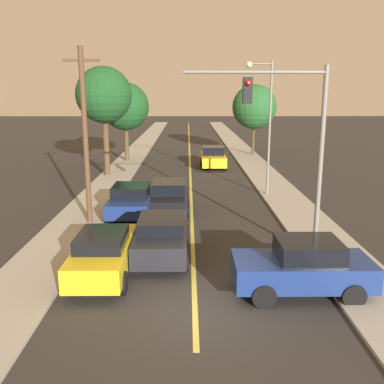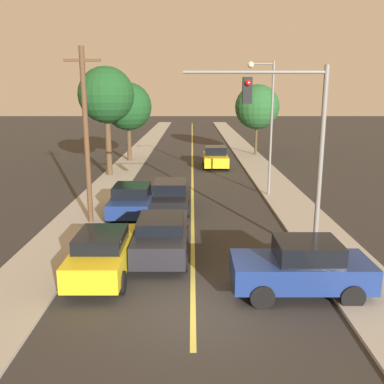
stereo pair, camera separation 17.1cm
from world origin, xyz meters
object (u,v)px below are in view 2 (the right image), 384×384
(car_outer_lane_front, at_px, (102,252))
(traffic_signal_mast, at_px, (291,131))
(tree_left_far, at_px, (106,95))
(car_far_oncoming, at_px, (215,157))
(streetlamp_right, at_px, (266,112))
(tree_right_near, at_px, (256,107))
(utility_pole_left, at_px, (85,134))
(tree_left_near, at_px, (127,107))
(car_outer_lane_second, at_px, (132,199))
(car_near_lane_second, at_px, (170,195))
(car_near_lane_front, at_px, (161,235))
(car_crossing_right, at_px, (301,267))

(car_outer_lane_front, bearing_deg, traffic_signal_mast, 14.53)
(tree_left_far, bearing_deg, car_far_oncoming, 24.75)
(tree_left_far, bearing_deg, car_outer_lane_front, -80.02)
(car_outer_lane_front, height_order, traffic_signal_mast, traffic_signal_mast)
(streetlamp_right, distance_m, tree_left_far, 12.09)
(traffic_signal_mast, relative_size, tree_right_near, 1.03)
(car_outer_lane_front, height_order, utility_pole_left, utility_pole_left)
(car_far_oncoming, bearing_deg, tree_left_near, -22.69)
(car_outer_lane_second, bearing_deg, streetlamp_right, 28.89)
(utility_pole_left, height_order, tree_left_far, utility_pole_left)
(car_outer_lane_second, distance_m, traffic_signal_mast, 9.51)
(car_near_lane_second, height_order, car_outer_lane_second, car_outer_lane_second)
(car_near_lane_front, distance_m, tree_left_near, 23.34)
(car_outer_lane_front, xyz_separation_m, tree_left_far, (-3.09, 17.54, 5.01))
(car_near_lane_second, height_order, car_outer_lane_front, car_outer_lane_front)
(traffic_signal_mast, bearing_deg, car_outer_lane_second, 139.19)
(car_near_lane_second, bearing_deg, streetlamp_right, 28.68)
(car_crossing_right, height_order, utility_pole_left, utility_pole_left)
(tree_right_near, bearing_deg, car_outer_lane_second, -114.01)
(car_near_lane_second, relative_size, tree_right_near, 0.70)
(car_near_lane_front, xyz_separation_m, car_outer_lane_second, (-1.85, 5.56, -0.03))
(car_outer_lane_front, distance_m, car_outer_lane_second, 7.35)
(traffic_signal_mast, height_order, tree_right_near, traffic_signal_mast)
(car_near_lane_second, height_order, tree_left_far, tree_left_far)
(car_near_lane_second, relative_size, traffic_signal_mast, 0.68)
(car_far_oncoming, xyz_separation_m, tree_left_near, (-7.50, 3.14, 3.98))
(car_outer_lane_front, height_order, tree_right_near, tree_right_near)
(traffic_signal_mast, bearing_deg, streetlamp_right, 85.77)
(car_far_oncoming, distance_m, utility_pole_left, 17.14)
(car_crossing_right, distance_m, tree_right_near, 29.84)
(car_crossing_right, relative_size, tree_left_near, 0.62)
(car_far_oncoming, bearing_deg, traffic_signal_mast, 94.76)
(car_near_lane_front, relative_size, tree_left_far, 0.61)
(car_near_lane_second, height_order, tree_left_near, tree_left_near)
(car_crossing_right, xyz_separation_m, tree_right_near, (2.87, 29.46, 3.80))
(car_near_lane_second, xyz_separation_m, car_crossing_right, (4.51, -9.78, 0.09))
(tree_left_near, bearing_deg, car_crossing_right, -70.86)
(car_outer_lane_front, bearing_deg, tree_right_near, 71.80)
(car_crossing_right, relative_size, utility_pole_left, 0.53)
(car_near_lane_front, relative_size, utility_pole_left, 0.59)
(tree_left_far, bearing_deg, car_crossing_right, -63.47)
(car_near_lane_second, distance_m, tree_right_near, 21.37)
(car_outer_lane_second, bearing_deg, traffic_signal_mast, -40.81)
(tree_left_near, bearing_deg, traffic_signal_mast, -68.07)
(traffic_signal_mast, distance_m, tree_right_near, 26.51)
(car_far_oncoming, xyz_separation_m, tree_left_far, (-8.01, -3.69, 4.99))
(tree_left_far, bearing_deg, streetlamp_right, -30.83)
(car_crossing_right, distance_m, utility_pole_left, 11.37)
(car_outer_lane_second, height_order, traffic_signal_mast, traffic_signal_mast)
(car_crossing_right, bearing_deg, streetlamp_right, -4.07)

